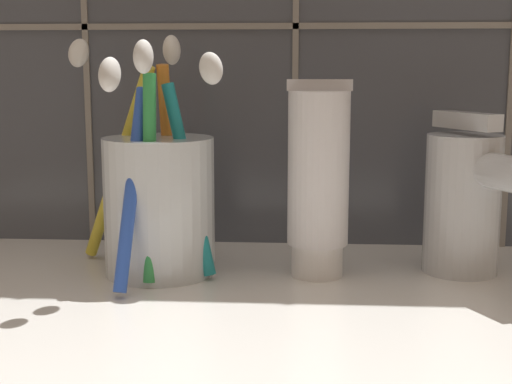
% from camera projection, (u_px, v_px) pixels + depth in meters
% --- Properties ---
extents(sink_counter, '(0.70, 0.37, 0.02)m').
position_uv_depth(sink_counter, '(262.00, 329.00, 0.44)').
color(sink_counter, silver).
rests_on(sink_counter, ground).
extents(toothbrush_cup, '(0.13, 0.13, 0.17)m').
position_uv_depth(toothbrush_cup, '(158.00, 199.00, 0.51)').
color(toothbrush_cup, silver).
rests_on(toothbrush_cup, sink_counter).
extents(toothpaste_tube, '(0.05, 0.04, 0.14)m').
position_uv_depth(toothpaste_tube, '(318.00, 181.00, 0.51)').
color(toothpaste_tube, white).
rests_on(toothpaste_tube, sink_counter).
extents(sink_faucet, '(0.08, 0.12, 0.12)m').
position_uv_depth(sink_faucet, '(471.00, 198.00, 0.51)').
color(sink_faucet, silver).
rests_on(sink_faucet, sink_counter).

